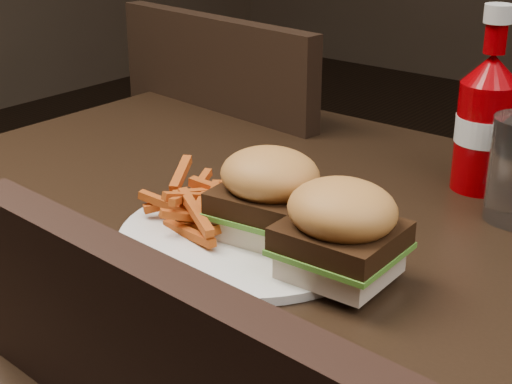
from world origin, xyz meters
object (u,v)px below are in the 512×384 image
Objects in this scene: plate at (250,236)px; dining_table at (351,277)px; ketchup_bottle at (484,140)px; chair_far at (296,250)px.

dining_table is at bearing 16.48° from plate.
plate is 1.98× the size of ketchup_bottle.
dining_table is at bearing 137.05° from chair_far.
chair_far is 0.64m from ketchup_bottle.
dining_table is 2.78× the size of chair_far.
plate is at bearing -163.52° from dining_table.
ketchup_bottle is (0.02, 0.25, 0.08)m from dining_table.
chair_far is 0.70m from plate.
plate reaches higher than dining_table.
chair_far is at bearing 130.47° from dining_table.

